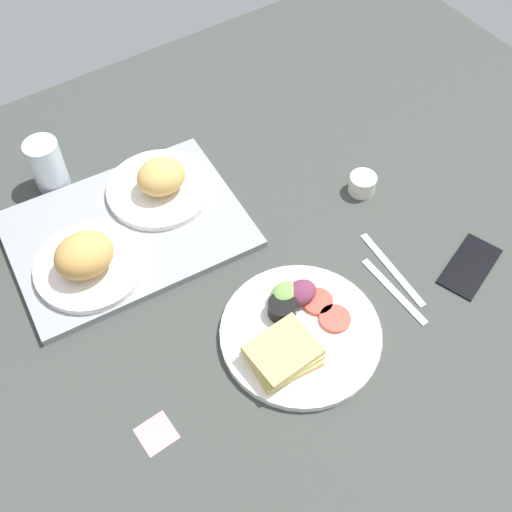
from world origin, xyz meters
TOP-DOWN VIEW (x-y plane):
  - ground_plane at (0.00, 0.00)cm, footprint 190.00×150.00cm
  - serving_tray at (-14.49, 24.25)cm, footprint 47.31×36.23cm
  - bread_plate_near at (-24.73, 18.88)cm, footprint 20.70×20.70cm
  - bread_plate_far at (-4.24, 28.83)cm, footprint 21.55×21.55cm
  - plate_with_salad at (-0.15, -13.07)cm, footprint 28.44×28.44cm
  - drinking_glass at (-21.60, 44.93)cm, footprint 6.96×6.96cm
  - espresso_cup at (31.42, 7.55)cm, footprint 5.60×5.60cm
  - fork at (20.51, -15.49)cm, footprint 1.64×17.02cm
  - knife at (23.51, -11.49)cm, footprint 2.74×19.05cm
  - cell_phone at (36.31, -19.19)cm, footprint 16.00×11.70cm
  - sticky_note at (-29.08, -15.21)cm, footprint 5.86×5.86cm

SIDE VIEW (x-z plane):
  - ground_plane at x=0.00cm, z-range -3.00..0.00cm
  - sticky_note at x=-29.08cm, z-range 0.00..0.12cm
  - fork at x=20.51cm, z-range 0.00..0.50cm
  - knife at x=23.51cm, z-range 0.00..0.50cm
  - cell_phone at x=36.31cm, z-range 0.00..0.80cm
  - serving_tray at x=-14.49cm, z-range 0.00..1.60cm
  - plate_with_salad at x=-0.15cm, z-range -0.99..4.41cm
  - espresso_cup at x=31.42cm, z-range 0.00..4.00cm
  - bread_plate_far at x=-4.24cm, z-range 0.15..8.37cm
  - bread_plate_near at x=-24.73cm, z-range 0.36..9.22cm
  - drinking_glass at x=-21.60cm, z-range 0.00..11.20cm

